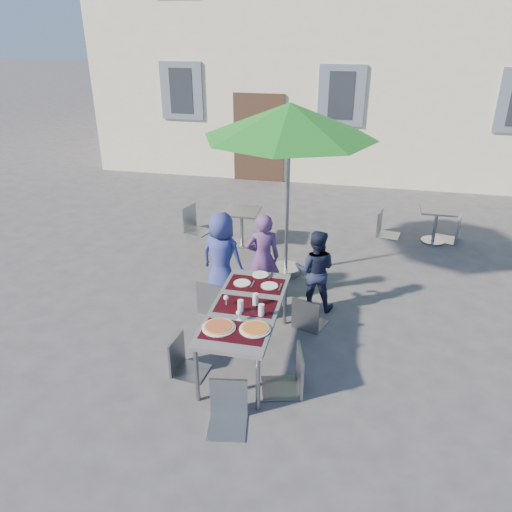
% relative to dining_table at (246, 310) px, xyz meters
% --- Properties ---
extents(ground, '(90.00, 90.00, 0.00)m').
position_rel_dining_table_xyz_m(ground, '(0.54, -0.00, -0.70)').
color(ground, '#434245').
rests_on(ground, ground).
extents(dining_table, '(0.80, 1.85, 0.76)m').
position_rel_dining_table_xyz_m(dining_table, '(0.00, 0.00, 0.00)').
color(dining_table, '#47474C').
rests_on(dining_table, ground).
extents(pizza_near_left, '(0.38, 0.38, 0.03)m').
position_rel_dining_table_xyz_m(pizza_near_left, '(-0.18, -0.52, 0.07)').
color(pizza_near_left, white).
rests_on(pizza_near_left, dining_table).
extents(pizza_near_right, '(0.35, 0.35, 0.03)m').
position_rel_dining_table_xyz_m(pizza_near_right, '(0.22, -0.47, 0.07)').
color(pizza_near_right, white).
rests_on(pizza_near_right, dining_table).
extents(glassware, '(0.53, 0.44, 0.15)m').
position_rel_dining_table_xyz_m(glassware, '(0.06, -0.10, 0.13)').
color(glassware, silver).
rests_on(glassware, dining_table).
extents(place_settings, '(0.62, 0.50, 0.01)m').
position_rel_dining_table_xyz_m(place_settings, '(0.01, 0.63, 0.06)').
color(place_settings, white).
rests_on(place_settings, dining_table).
extents(child_0, '(0.75, 0.57, 1.36)m').
position_rel_dining_table_xyz_m(child_0, '(-0.70, 1.39, -0.02)').
color(child_0, '#313B89').
rests_on(child_0, ground).
extents(child_1, '(0.58, 0.48, 1.37)m').
position_rel_dining_table_xyz_m(child_1, '(-0.10, 1.46, -0.01)').
color(child_1, '#623975').
rests_on(child_1, ground).
extents(child_2, '(0.59, 0.35, 1.21)m').
position_rel_dining_table_xyz_m(child_2, '(0.68, 1.40, -0.09)').
color(child_2, '#191F39').
rests_on(child_2, ground).
extents(chair_0, '(0.53, 0.54, 0.98)m').
position_rel_dining_table_xyz_m(chair_0, '(-0.70, 0.94, -0.12)').
color(chair_0, gray).
rests_on(chair_0, ground).
extents(chair_1, '(0.50, 0.51, 1.05)m').
position_rel_dining_table_xyz_m(chair_1, '(-0.06, 1.08, -0.08)').
color(chair_1, '#939A9F').
rests_on(chair_1, ground).
extents(chair_2, '(0.50, 0.50, 0.90)m').
position_rel_dining_table_xyz_m(chair_2, '(0.67, 0.83, -0.17)').
color(chair_2, gray).
rests_on(chair_2, ground).
extents(chair_3, '(0.42, 0.42, 0.86)m').
position_rel_dining_table_xyz_m(chair_3, '(-0.66, -0.41, -0.20)').
color(chair_3, slate).
rests_on(chair_3, ground).
extents(chair_4, '(0.54, 0.54, 0.99)m').
position_rel_dining_table_xyz_m(chair_4, '(0.63, -0.46, -0.11)').
color(chair_4, gray).
rests_on(chair_4, ground).
extents(chair_5, '(0.46, 0.46, 0.90)m').
position_rel_dining_table_xyz_m(chair_5, '(0.07, -1.11, -0.17)').
color(chair_5, gray).
rests_on(chair_5, ground).
extents(patio_umbrella, '(2.63, 2.63, 2.76)m').
position_rel_dining_table_xyz_m(patio_umbrella, '(0.10, 2.40, 1.79)').
color(patio_umbrella, '#A9ABB0').
rests_on(patio_umbrella, ground).
extents(cafe_table_0, '(0.63, 0.63, 0.68)m').
position_rel_dining_table_xyz_m(cafe_table_0, '(-0.89, 3.37, -0.26)').
color(cafe_table_0, '#A9ABB0').
rests_on(cafe_table_0, ground).
extents(bg_chair_l_0, '(0.55, 0.54, 0.98)m').
position_rel_dining_table_xyz_m(bg_chair_l_0, '(-1.99, 3.79, -0.12)').
color(bg_chair_l_0, gray).
rests_on(bg_chair_l_0, ground).
extents(bg_chair_r_0, '(0.38, 0.37, 0.84)m').
position_rel_dining_table_xyz_m(bg_chair_r_0, '(-0.53, 3.55, -0.21)').
color(bg_chair_r_0, gray).
rests_on(bg_chair_r_0, ground).
extents(cafe_table_1, '(0.62, 0.62, 0.67)m').
position_rel_dining_table_xyz_m(cafe_table_1, '(2.63, 4.27, -0.27)').
color(cafe_table_1, '#A9ABB0').
rests_on(cafe_table_1, ground).
extents(bg_chair_l_1, '(0.49, 0.49, 0.93)m').
position_rel_dining_table_xyz_m(bg_chair_l_1, '(1.72, 4.42, -0.15)').
color(bg_chair_l_1, gray).
rests_on(bg_chair_l_1, ground).
extents(bg_chair_r_1, '(0.53, 0.53, 0.97)m').
position_rel_dining_table_xyz_m(bg_chair_r_1, '(2.97, 4.40, -0.13)').
color(bg_chair_r_1, '#91989D').
rests_on(bg_chair_r_1, ground).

